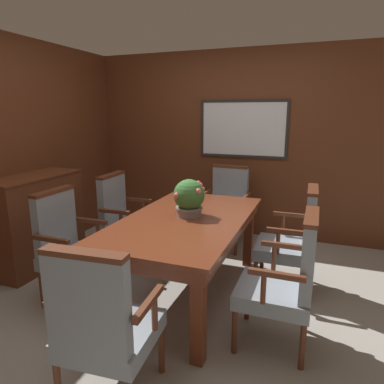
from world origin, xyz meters
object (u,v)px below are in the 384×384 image
Objects in this scene: chair_left_near at (69,244)px; chair_head_near at (103,323)px; potted_plant at (189,198)px; chair_head_far at (227,205)px; chair_right_near at (287,278)px; sideboard_cabinet at (36,221)px; dining_table at (186,228)px; chair_right_far at (294,238)px; chair_left_far at (123,217)px.

chair_left_near is 1.31m from chair_head_near.
potted_plant reaches higher than chair_head_near.
chair_right_near is at bearing -59.85° from chair_head_far.
potted_plant is at bearing -93.97° from chair_head_near.
chair_head_far is 1.34m from potted_plant.
chair_head_near is 0.94× the size of sideboard_cabinet.
chair_head_far is (0.02, 1.35, -0.13)m from dining_table.
dining_table is 1.84× the size of chair_head_far.
chair_head_near and chair_right_far have the same top height.
chair_left_near is 1.00× the size of chair_right_far.
potted_plant reaches higher than sideboard_cabinet.
chair_left_near is 1.00× the size of chair_left_far.
dining_table is at bearing -65.73° from chair_left_near.
chair_right_near and chair_right_far have the same top height.
chair_head_near is 2.65m from chair_head_far.
potted_plant is (-0.02, 1.37, 0.39)m from chair_head_near.
potted_plant is at bearing -87.61° from chair_head_far.
chair_left_near and chair_right_far have the same top height.
sideboard_cabinet is (-1.79, 1.33, -0.02)m from chair_head_near.
potted_plant is (-0.92, 0.48, 0.39)m from chair_right_near.
chair_right_near is 0.85m from chair_right_far.
chair_right_far is at bearing 22.37° from potted_plant.
chair_head_near is 1.95m from chair_right_far.
chair_right_far is 3.00× the size of potted_plant.
chair_right_near is at bearing -27.65° from potted_plant.
chair_right_near is 2.02m from chair_left_far.
chair_head_far is (-0.01, 2.65, 0.00)m from chair_head_near.
chair_head_far reaches higher than dining_table.
dining_table is at bearing -0.60° from sideboard_cabinet.
dining_table is at bearing -65.43° from chair_right_far.
chair_right_near is 3.00× the size of potted_plant.
chair_right_near is 1.00× the size of chair_right_far.
chair_left_far is 1.98m from chair_head_near.
dining_table is 1.02m from chair_right_near.
chair_left_far is 1.00× the size of chair_right_far.
chair_head_far and chair_right_far have the same top height.
potted_plant reaches higher than chair_left_near.
chair_left_near is at bearing -66.13° from chair_right_far.
chair_right_near is 1.27m from chair_head_near.
chair_left_near is at bearing -89.75° from chair_right_near.
chair_right_far is at bearing -42.71° from chair_head_far.
chair_right_far reaches higher than dining_table.
chair_left_near and chair_left_far have the same top height.
potted_plant is 1.81m from sideboard_cabinet.
chair_right_near and chair_head_far have the same top height.
chair_head_near reaches higher than dining_table.
potted_plant is 0.32× the size of sideboard_cabinet.
chair_right_far is at bearing -179.10° from chair_right_near.
chair_right_near is 2.72m from sideboard_cabinet.
chair_head_far is (-0.90, 1.76, 0.00)m from chair_right_near.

